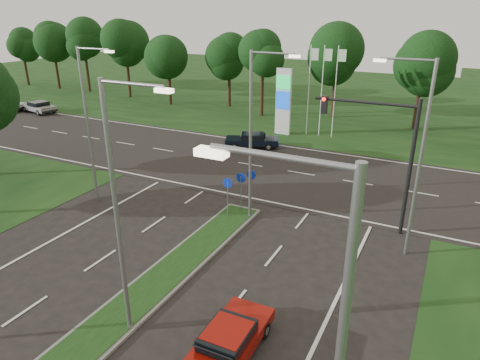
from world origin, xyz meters
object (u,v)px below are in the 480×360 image
at_px(red_sedan, 228,341).
at_px(far_car_b, 5,105).
at_px(far_car_a, 39,107).
at_px(navy_sedan, 252,140).

bearing_deg(red_sedan, far_car_b, 151.06).
distance_m(red_sedan, far_car_a, 42.67).
bearing_deg(far_car_b, far_car_a, -86.97).
xyz_separation_m(navy_sedan, far_car_a, (-26.99, 0.99, 0.04)).
height_order(red_sedan, far_car_b, far_car_b).
bearing_deg(navy_sedan, far_car_a, 64.68).
height_order(red_sedan, navy_sedan, navy_sedan).
bearing_deg(navy_sedan, red_sedan, -179.83).
relative_size(navy_sedan, far_car_a, 1.01).
distance_m(navy_sedan, far_car_b, 31.15).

